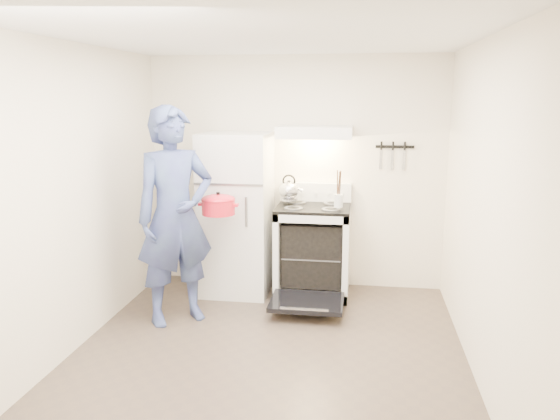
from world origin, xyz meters
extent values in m
plane|color=#4C3F33|center=(0.00, 0.00, 0.00)|extent=(3.60, 3.60, 0.00)
cube|color=beige|center=(0.00, 1.80, 1.25)|extent=(3.20, 0.02, 2.50)
cube|color=silver|center=(-0.58, 1.45, 0.85)|extent=(0.70, 0.70, 1.70)
cube|color=silver|center=(0.23, 1.48, 0.46)|extent=(0.76, 0.65, 0.92)
cube|color=black|center=(0.23, 1.48, 0.94)|extent=(0.76, 0.65, 0.03)
cube|color=silver|center=(0.23, 1.76, 1.05)|extent=(0.76, 0.07, 0.20)
cube|color=black|center=(0.23, 0.88, 0.12)|extent=(0.70, 0.54, 0.04)
cube|color=slate|center=(0.23, 1.48, 0.44)|extent=(0.60, 0.52, 0.01)
cube|color=silver|center=(0.23, 1.55, 1.71)|extent=(0.76, 0.50, 0.12)
cube|color=black|center=(1.05, 1.79, 1.55)|extent=(0.40, 0.02, 0.03)
cylinder|color=#8D7051|center=(0.15, 1.56, 0.45)|extent=(0.30, 0.30, 0.02)
cylinder|color=silver|center=(0.49, 1.32, 1.05)|extent=(0.11, 0.11, 0.13)
imported|color=navy|center=(-0.95, 0.58, 1.00)|extent=(0.87, 0.83, 2.00)
camera|label=1|loc=(0.72, -4.06, 2.08)|focal=35.00mm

